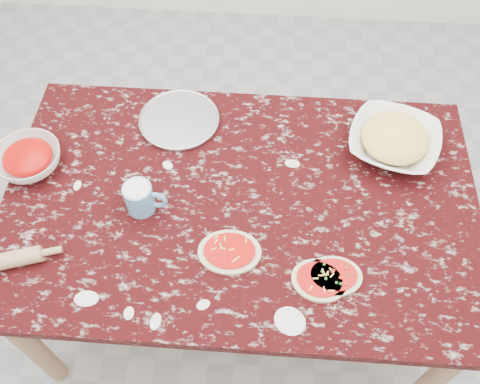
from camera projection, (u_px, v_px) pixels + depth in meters
name	position (u px, v px, depth m)	size (l,w,h in m)	color
ground	(240.00, 291.00, 2.35)	(4.00, 4.00, 0.00)	gray
worktable	(240.00, 213.00, 1.80)	(1.60, 1.00, 0.75)	black
pizza_tray	(179.00, 120.00, 1.93)	(0.29, 0.29, 0.01)	#B2B2B7
sauce_bowl	(29.00, 159.00, 1.78)	(0.23, 0.23, 0.07)	white
cheese_bowl	(393.00, 142.00, 1.82)	(0.31, 0.31, 0.08)	white
flour_mug	(140.00, 198.00, 1.67)	(0.14, 0.09, 0.11)	#5495C6
pizza_left	(230.00, 252.00, 1.61)	(0.20, 0.16, 0.02)	beige
pizza_mid	(319.00, 280.00, 1.56)	(0.19, 0.17, 0.02)	beige
pizza_right	(334.00, 276.00, 1.57)	(0.18, 0.14, 0.02)	beige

